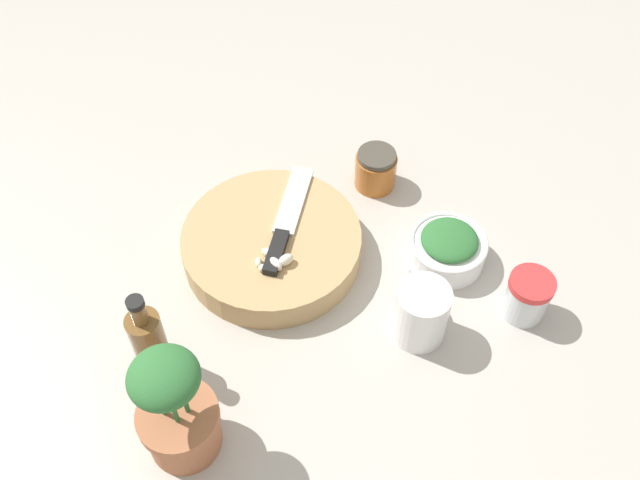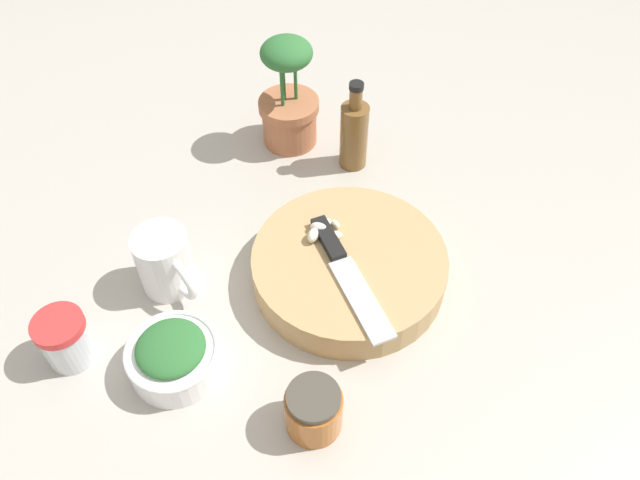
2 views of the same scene
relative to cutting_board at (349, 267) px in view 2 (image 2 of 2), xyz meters
name	(u,v)px [view 2 (image 2 of 2)]	position (x,y,z in m)	size (l,w,h in m)	color
ground_plane	(290,291)	(-0.07, 0.05, -0.02)	(5.00, 5.00, 0.00)	#B2ADA3
cutting_board	(349,267)	(0.00, 0.00, 0.00)	(0.28, 0.28, 0.05)	tan
chef_knife	(345,269)	(-0.03, -0.01, 0.03)	(0.13, 0.21, 0.01)	black
garlic_cloves	(322,231)	(0.01, 0.06, 0.03)	(0.06, 0.05, 0.02)	silver
herb_bowl	(173,356)	(-0.26, 0.08, 0.01)	(0.12, 0.12, 0.06)	white
spice_jar	(65,339)	(-0.33, 0.20, 0.01)	(0.07, 0.07, 0.08)	silver
coffee_mug	(166,263)	(-0.17, 0.19, 0.02)	(0.08, 0.11, 0.10)	white
honey_jar	(314,410)	(-0.20, -0.10, 0.01)	(0.07, 0.07, 0.07)	#B26023
oil_bottle	(354,133)	(0.20, 0.15, 0.04)	(0.05, 0.05, 0.16)	brown
potted_herb	(289,102)	(0.18, 0.27, 0.06)	(0.10, 0.10, 0.20)	#B26B47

